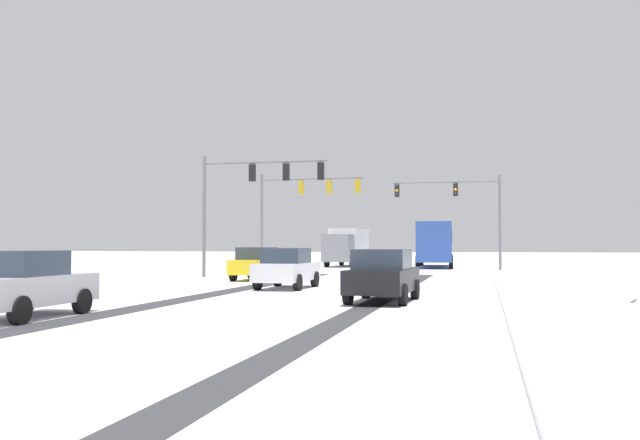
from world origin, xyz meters
TOP-DOWN VIEW (x-y plane):
  - wheel_track_left_lane at (3.57, 17.05)m, footprint 0.76×37.52m
  - wheel_track_right_lane at (-2.59, 17.05)m, footprint 1.05×37.52m
  - sidewalk_kerb_right at (9.26, 15.35)m, footprint 4.00×37.52m
  - traffic_signal_near_left at (-5.12, 30.13)m, footprint 6.87×0.39m
  - traffic_signal_far_left at (-5.01, 39.94)m, footprint 7.12×0.66m
  - traffic_signal_far_right at (5.22, 44.16)m, footprint 7.50×0.48m
  - car_yellow_cab_lead at (-4.10, 27.90)m, footprint 1.88×4.12m
  - car_white_second at (-0.91, 21.96)m, footprint 1.91×4.14m
  - car_black_third at (3.74, 16.38)m, footprint 1.97×4.17m
  - car_silver_fourth at (-4.03, 9.72)m, footprint 1.90×4.13m
  - bus_oncoming at (3.11, 49.78)m, footprint 3.05×11.10m
  - box_truck_delivery at (-3.99, 50.29)m, footprint 2.56×7.49m

SIDE VIEW (x-z plane):
  - wheel_track_left_lane at x=3.57m, z-range 0.00..0.01m
  - wheel_track_right_lane at x=-2.59m, z-range 0.00..0.01m
  - sidewalk_kerb_right at x=9.26m, z-range 0.00..0.12m
  - car_yellow_cab_lead at x=-4.10m, z-range 0.01..1.63m
  - car_white_second at x=-0.91m, z-range 0.01..1.63m
  - car_black_third at x=3.74m, z-range 0.01..1.63m
  - car_silver_fourth at x=-4.03m, z-range 0.01..1.63m
  - box_truck_delivery at x=-3.99m, z-range 0.12..3.14m
  - bus_oncoming at x=3.11m, z-range 0.30..3.68m
  - traffic_signal_far_right at x=5.22m, z-range 1.45..7.95m
  - traffic_signal_near_left at x=-5.12m, z-range 1.57..8.07m
  - traffic_signal_far_left at x=-5.01m, z-range 1.58..8.08m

